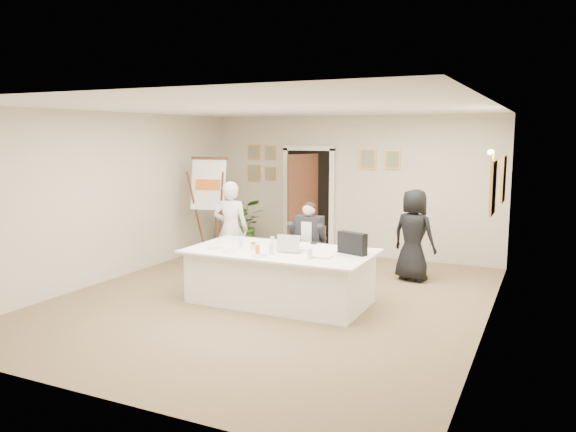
# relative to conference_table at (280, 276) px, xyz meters

# --- Properties ---
(floor) EXTENTS (7.00, 7.00, 0.00)m
(floor) POSITION_rel_conference_table_xyz_m (-0.17, 0.07, -0.39)
(floor) COLOR brown
(floor) RESTS_ON ground
(ceiling) EXTENTS (6.00, 7.00, 0.02)m
(ceiling) POSITION_rel_conference_table_xyz_m (-0.17, 0.07, 2.41)
(ceiling) COLOR white
(ceiling) RESTS_ON wall_back
(wall_back) EXTENTS (6.00, 0.10, 2.80)m
(wall_back) POSITION_rel_conference_table_xyz_m (-0.17, 3.57, 1.01)
(wall_back) COLOR beige
(wall_back) RESTS_ON floor
(wall_front) EXTENTS (6.00, 0.10, 2.80)m
(wall_front) POSITION_rel_conference_table_xyz_m (-0.17, -3.43, 1.01)
(wall_front) COLOR beige
(wall_front) RESTS_ON floor
(wall_left) EXTENTS (0.10, 7.00, 2.80)m
(wall_left) POSITION_rel_conference_table_xyz_m (-3.17, 0.07, 1.01)
(wall_left) COLOR beige
(wall_left) RESTS_ON floor
(wall_right) EXTENTS (0.10, 7.00, 2.80)m
(wall_right) POSITION_rel_conference_table_xyz_m (2.83, 0.07, 1.01)
(wall_right) COLOR beige
(wall_right) RESTS_ON floor
(doorway) EXTENTS (1.14, 0.86, 2.20)m
(doorway) POSITION_rel_conference_table_xyz_m (-1.05, 3.39, 0.65)
(doorway) COLOR black
(doorway) RESTS_ON floor
(pictures_back_wall) EXTENTS (3.40, 0.06, 0.80)m
(pictures_back_wall) POSITION_rel_conference_table_xyz_m (-0.97, 3.54, 1.46)
(pictures_back_wall) COLOR #E3A34D
(pictures_back_wall) RESTS_ON wall_back
(pictures_right_wall) EXTENTS (0.06, 2.20, 0.80)m
(pictures_right_wall) POSITION_rel_conference_table_xyz_m (2.80, 1.27, 1.36)
(pictures_right_wall) COLOR #E3A34D
(pictures_right_wall) RESTS_ON wall_right
(wall_sconce) EXTENTS (0.20, 0.30, 0.24)m
(wall_sconce) POSITION_rel_conference_table_xyz_m (2.73, 1.27, 1.71)
(wall_sconce) COLOR gold
(wall_sconce) RESTS_ON wall_right
(conference_table) EXTENTS (2.67, 1.43, 0.78)m
(conference_table) POSITION_rel_conference_table_xyz_m (0.00, 0.00, 0.00)
(conference_table) COLOR white
(conference_table) RESTS_ON floor
(seated_man) EXTENTS (0.67, 0.70, 1.38)m
(seated_man) POSITION_rel_conference_table_xyz_m (0.01, 1.00, 0.30)
(seated_man) COLOR black
(seated_man) RESTS_ON floor
(flip_chart) EXTENTS (0.71, 0.49, 1.96)m
(flip_chart) POSITION_rel_conference_table_xyz_m (-2.46, 1.97, 0.51)
(flip_chart) COLOR #3F1F14
(flip_chart) RESTS_ON floor
(standing_man) EXTENTS (0.69, 0.55, 1.65)m
(standing_man) POSITION_rel_conference_table_xyz_m (-1.43, 1.01, 0.43)
(standing_man) COLOR silver
(standing_man) RESTS_ON floor
(standing_woman) EXTENTS (0.86, 0.68, 1.54)m
(standing_woman) POSITION_rel_conference_table_xyz_m (1.46, 2.07, 0.38)
(standing_woman) COLOR black
(standing_woman) RESTS_ON floor
(potted_palm) EXTENTS (1.24, 1.16, 1.13)m
(potted_palm) POSITION_rel_conference_table_xyz_m (-2.32, 2.94, 0.17)
(potted_palm) COLOR #366622
(potted_palm) RESTS_ON floor
(laptop) EXTENTS (0.37, 0.39, 0.28)m
(laptop) POSITION_rel_conference_table_xyz_m (0.19, -0.01, 0.52)
(laptop) COLOR #B7BABC
(laptop) RESTS_ON conference_table
(laptop_bag) EXTENTS (0.45, 0.26, 0.31)m
(laptop_bag) POSITION_rel_conference_table_xyz_m (1.03, 0.18, 0.54)
(laptop_bag) COLOR black
(laptop_bag) RESTS_ON conference_table
(paper_stack) EXTENTS (0.31, 0.22, 0.03)m
(paper_stack) POSITION_rel_conference_table_xyz_m (0.71, -0.21, 0.40)
(paper_stack) COLOR white
(paper_stack) RESTS_ON conference_table
(plate_left) EXTENTS (0.26, 0.26, 0.01)m
(plate_left) POSITION_rel_conference_table_xyz_m (-0.90, -0.31, 0.39)
(plate_left) COLOR white
(plate_left) RESTS_ON conference_table
(plate_mid) EXTENTS (0.25, 0.25, 0.01)m
(plate_mid) POSITION_rel_conference_table_xyz_m (-0.61, -0.40, 0.39)
(plate_mid) COLOR white
(plate_mid) RESTS_ON conference_table
(plate_near) EXTENTS (0.24, 0.24, 0.01)m
(plate_near) POSITION_rel_conference_table_xyz_m (-0.07, -0.50, 0.39)
(plate_near) COLOR white
(plate_near) RESTS_ON conference_table
(glass_a) EXTENTS (0.09, 0.09, 0.14)m
(glass_a) POSITION_rel_conference_table_xyz_m (-0.63, -0.05, 0.45)
(glass_a) COLOR silver
(glass_a) RESTS_ON conference_table
(glass_b) EXTENTS (0.08, 0.08, 0.14)m
(glass_b) POSITION_rel_conference_table_xyz_m (0.03, -0.32, 0.45)
(glass_b) COLOR silver
(glass_b) RESTS_ON conference_table
(glass_c) EXTENTS (0.09, 0.09, 0.14)m
(glass_c) POSITION_rel_conference_table_xyz_m (0.62, -0.36, 0.45)
(glass_c) COLOR silver
(glass_c) RESTS_ON conference_table
(glass_d) EXTENTS (0.07, 0.07, 0.14)m
(glass_d) POSITION_rel_conference_table_xyz_m (-0.24, 0.23, 0.45)
(glass_d) COLOR silver
(glass_d) RESTS_ON conference_table
(oj_glass) EXTENTS (0.08, 0.08, 0.13)m
(oj_glass) POSITION_rel_conference_table_xyz_m (-0.15, -0.41, 0.45)
(oj_glass) COLOR orange
(oj_glass) RESTS_ON conference_table
(steel_jug) EXTENTS (0.11, 0.11, 0.11)m
(steel_jug) POSITION_rel_conference_table_xyz_m (-0.34, -0.18, 0.44)
(steel_jug) COLOR silver
(steel_jug) RESTS_ON conference_table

